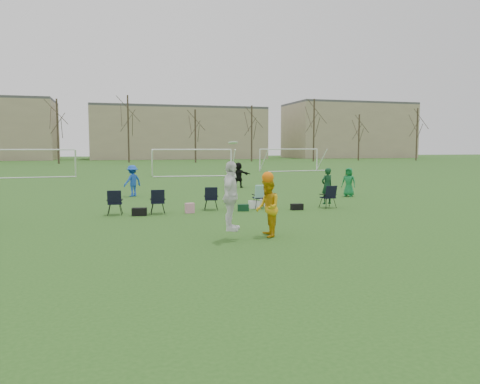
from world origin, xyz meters
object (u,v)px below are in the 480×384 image
object	(u,v)px
fielder_blue	(132,181)
goal_left	(31,155)
goal_mid	(192,155)
center_contest	(249,201)
goal_right	(289,153)
fielder_green_far	(349,182)
fielder_black	(238,175)

from	to	relation	value
fielder_blue	goal_left	xyz separation A→B (m)	(-7.71, 19.39, 1.09)
goal_left	goal_mid	size ratio (longest dim) A/B	1.00
center_contest	goal_right	size ratio (longest dim) A/B	0.38
fielder_green_far	goal_mid	bearing A→B (deg)	148.49
fielder_blue	center_contest	xyz separation A→B (m)	(2.60, -12.74, 0.25)
fielder_green_far	fielder_black	distance (m)	8.04
fielder_blue	goal_left	size ratio (longest dim) A/B	0.23
fielder_blue	center_contest	world-z (taller)	center_contest
goal_right	fielder_green_far	bearing A→B (deg)	-113.22
fielder_black	center_contest	distance (m)	17.02
fielder_black	goal_mid	bearing A→B (deg)	-62.81
goal_left	fielder_black	bearing A→B (deg)	-52.00
center_contest	goal_mid	distance (m)	30.37
fielder_blue	center_contest	distance (m)	13.00
fielder_black	center_contest	bearing A→B (deg)	99.97
fielder_green_far	goal_right	world-z (taller)	goal_right
fielder_blue	fielder_black	size ratio (longest dim) A/B	1.01
goal_right	fielder_blue	bearing A→B (deg)	-136.02
goal_left	fielder_green_far	bearing A→B (deg)	-55.21
fielder_green_far	fielder_black	xyz separation A→B (m)	(-4.17, 6.88, 0.06)
fielder_black	goal_mid	world-z (taller)	goal_mid
fielder_blue	center_contest	bearing A→B (deg)	64.95
fielder_black	center_contest	size ratio (longest dim) A/B	0.59
fielder_green_far	goal_mid	world-z (taller)	goal_mid
center_contest	goal_left	bearing A→B (deg)	107.79
fielder_blue	center_contest	size ratio (longest dim) A/B	0.60
goal_left	goal_right	bearing A→B (deg)	3.75
fielder_black	goal_left	distance (m)	21.45
fielder_blue	fielder_black	xyz separation A→B (m)	(6.90, 3.73, -0.01)
fielder_black	goal_mid	size ratio (longest dim) A/B	0.22
fielder_black	goal_mid	distance (m)	13.73
fielder_black	goal_right	distance (m)	22.75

